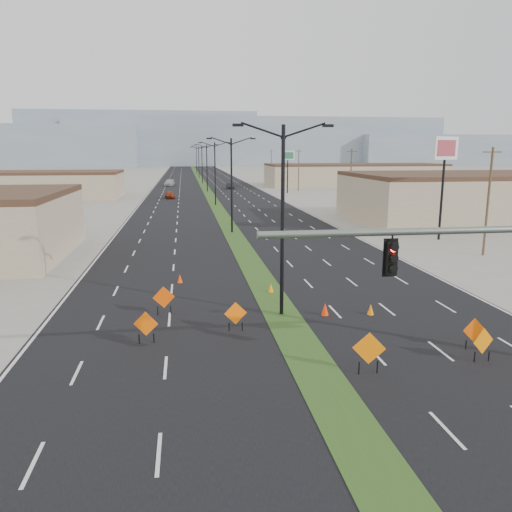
{
  "coord_description": "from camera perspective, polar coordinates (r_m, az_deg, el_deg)",
  "views": [
    {
      "loc": [
        -5.04,
        -13.33,
        8.71
      ],
      "look_at": [
        -1.33,
        12.44,
        3.2
      ],
      "focal_mm": 35.0,
      "sensor_mm": 36.0,
      "label": 1
    }
  ],
  "objects": [
    {
      "name": "ground",
      "position": [
        16.7,
        11.33,
        -19.73
      ],
      "size": [
        600.0,
        600.0,
        0.0
      ],
      "primitive_type": "plane",
      "color": "gray",
      "rests_on": "ground"
    },
    {
      "name": "road_surface",
      "position": [
        113.78,
        -5.67,
        7.5
      ],
      "size": [
        25.0,
        400.0,
        0.02
      ],
      "primitive_type": "cube",
      "color": "black",
      "rests_on": "ground"
    },
    {
      "name": "median_strip",
      "position": [
        113.78,
        -5.67,
        7.5
      ],
      "size": [
        2.0,
        400.0,
        0.04
      ],
      "primitive_type": "cube",
      "color": "#2C4D1B",
      "rests_on": "ground"
    },
    {
      "name": "building_sw_far",
      "position": [
        102.17,
        -23.67,
        7.33
      ],
      "size": [
        30.0,
        14.0,
        4.5
      ],
      "primitive_type": "cube",
      "color": "tan",
      "rests_on": "ground"
    },
    {
      "name": "building_se_near",
      "position": [
        70.44,
        25.65,
        5.93
      ],
      "size": [
        36.0,
        18.0,
        5.5
      ],
      "primitive_type": "cube",
      "color": "tan",
      "rests_on": "ground"
    },
    {
      "name": "building_se_far",
      "position": [
        130.78,
        11.18,
        9.0
      ],
      "size": [
        44.0,
        16.0,
        5.0
      ],
      "primitive_type": "cube",
      "color": "tan",
      "rests_on": "ground"
    },
    {
      "name": "mesa_center",
      "position": [
        316.6,
        -0.01,
        12.9
      ],
      "size": [
        220.0,
        50.0,
        28.0
      ],
      "primitive_type": "cube",
      "color": "gray",
      "rests_on": "ground"
    },
    {
      "name": "mesa_east",
      "position": [
        355.32,
        23.66,
        11.01
      ],
      "size": [
        160.0,
        50.0,
        18.0
      ],
      "primitive_type": "cube",
      "color": "gray",
      "rests_on": "ground"
    },
    {
      "name": "mesa_backdrop",
      "position": [
        334.35,
        -12.79,
        12.91
      ],
      "size": [
        140.0,
        50.0,
        32.0
      ],
      "primitive_type": "cube",
      "color": "gray",
      "rests_on": "ground"
    },
    {
      "name": "streetlight_0",
      "position": [
        26.04,
        3.05,
        4.67
      ],
      "size": [
        5.15,
        0.24,
        10.02
      ],
      "color": "black",
      "rests_on": "ground"
    },
    {
      "name": "streetlight_1",
      "position": [
        53.67,
        -2.81,
        8.42
      ],
      "size": [
        5.15,
        0.24,
        10.02
      ],
      "color": "black",
      "rests_on": "ground"
    },
    {
      "name": "streetlight_2",
      "position": [
        81.56,
        -4.7,
        9.59
      ],
      "size": [
        5.15,
        0.24,
        10.02
      ],
      "color": "black",
      "rests_on": "ground"
    },
    {
      "name": "streetlight_3",
      "position": [
        109.5,
        -5.63,
        10.17
      ],
      "size": [
        5.15,
        0.24,
        10.02
      ],
      "color": "black",
      "rests_on": "ground"
    },
    {
      "name": "streetlight_4",
      "position": [
        137.47,
        -6.19,
        10.51
      ],
      "size": [
        5.15,
        0.24,
        10.02
      ],
      "color": "black",
      "rests_on": "ground"
    },
    {
      "name": "streetlight_5",
      "position": [
        165.44,
        -6.55,
        10.73
      ],
      "size": [
        5.15,
        0.24,
        10.02
      ],
      "color": "black",
      "rests_on": "ground"
    },
    {
      "name": "streetlight_6",
      "position": [
        193.43,
        -6.81,
        10.89
      ],
      "size": [
        5.15,
        0.24,
        10.02
      ],
      "color": "black",
      "rests_on": "ground"
    },
    {
      "name": "utility_pole_0",
      "position": [
        45.96,
        25.0,
        5.8
      ],
      "size": [
        1.6,
        0.2,
        9.0
      ],
      "color": "#4C3823",
      "rests_on": "ground"
    },
    {
      "name": "utility_pole_1",
      "position": [
        77.6,
        10.78,
        8.76
      ],
      "size": [
        1.6,
        0.2,
        9.0
      ],
      "color": "#4C3823",
      "rests_on": "ground"
    },
    {
      "name": "utility_pole_2",
      "position": [
        111.26,
        4.9,
        9.83
      ],
      "size": [
        1.6,
        0.2,
        9.0
      ],
      "color": "#4C3823",
      "rests_on": "ground"
    },
    {
      "name": "utility_pole_3",
      "position": [
        145.56,
        1.75,
        10.35
      ],
      "size": [
        1.6,
        0.2,
        9.0
      ],
      "color": "#4C3823",
      "rests_on": "ground"
    },
    {
      "name": "car_left",
      "position": [
        94.71,
        -9.83,
        6.9
      ],
      "size": [
        2.05,
        4.04,
        1.32
      ],
      "primitive_type": "imported",
      "rotation": [
        0.0,
        0.0,
        0.13
      ],
      "color": "maroon",
      "rests_on": "ground"
    },
    {
      "name": "car_mid",
      "position": [
        117.9,
        -2.96,
        8.01
      ],
      "size": [
        1.64,
        4.05,
        1.31
      ],
      "primitive_type": "imported",
      "rotation": [
        0.0,
        0.0,
        0.06
      ],
      "color": "black",
      "rests_on": "ground"
    },
    {
      "name": "car_far",
      "position": [
        128.67,
        -9.85,
        8.24
      ],
      "size": [
        2.8,
        5.59,
        1.56
      ],
      "primitive_type": "imported",
      "rotation": [
        0.0,
        0.0,
        -0.12
      ],
      "color": "#A7ABB1",
      "rests_on": "ground"
    },
    {
      "name": "construction_sign_0",
      "position": [
        23.58,
        -12.48,
        -7.71
      ],
      "size": [
        1.13,
        0.28,
        1.52
      ],
      "rotation": [
        0.0,
        0.0,
        -0.21
      ],
      "color": "#FF5F05",
      "rests_on": "ground"
    },
    {
      "name": "construction_sign_1",
      "position": [
        27.36,
        -10.5,
        -4.78
      ],
      "size": [
        1.18,
        0.24,
        1.58
      ],
      "rotation": [
        0.0,
        0.0,
        0.17
      ],
      "color": "#D74504",
      "rests_on": "ground"
    },
    {
      "name": "construction_sign_2",
      "position": [
        24.55,
        -2.35,
        -6.68
      ],
      "size": [
        1.12,
        0.15,
        1.49
      ],
      "rotation": [
        0.0,
        0.0,
        0.1
      ],
      "color": "#FF6405",
      "rests_on": "ground"
    },
    {
      "name": "construction_sign_3",
      "position": [
        20.47,
        12.79,
        -10.41
      ],
      "size": [
        1.28,
        0.35,
        1.74
      ],
      "rotation": [
        0.0,
        0.0,
        -0.24
      ],
      "color": "orange",
      "rests_on": "ground"
    },
    {
      "name": "construction_sign_4",
      "position": [
        24.41,
        23.64,
        -7.88
      ],
      "size": [
        1.09,
        0.13,
        1.45
      ],
      "rotation": [
        0.0,
        0.0,
        0.09
      ],
      "color": "#D54D04",
      "rests_on": "ground"
    },
    {
      "name": "construction_sign_5",
      "position": [
        23.14,
        24.52,
        -8.99
      ],
      "size": [
        1.08,
        0.35,
        1.48
      ],
      "rotation": [
        0.0,
        0.0,
        0.29
      ],
      "color": "orange",
      "rests_on": "ground"
    },
    {
      "name": "cone_0",
      "position": [
        27.26,
        7.89,
        -6.04
      ],
      "size": [
        0.52,
        0.52,
        0.69
      ],
      "primitive_type": "cone",
      "rotation": [
        0.0,
        0.0,
        -0.32
      ],
      "color": "#F13005",
      "rests_on": "ground"
    },
    {
      "name": "cone_1",
      "position": [
        27.79,
        12.97,
        -5.97
      ],
      "size": [
        0.42,
        0.42,
        0.61
      ],
      "primitive_type": "cone",
      "rotation": [
        0.0,
        0.0,
        0.15
      ],
      "color": "orange",
      "rests_on": "ground"
    },
    {
      "name": "cone_2",
      "position": [
        31.24,
        1.71,
        -3.68
      ],
      "size": [
        0.42,
        0.42,
        0.6
      ],
      "primitive_type": "cone",
      "rotation": [
        0.0,
        0.0,
        -0.2
      ],
      "color": "orange",
      "rests_on": "ground"
    },
    {
      "name": "cone_3",
      "position": [
        33.88,
        -8.69,
        -2.56
      ],
      "size": [
        0.43,
        0.43,
        0.6
      ],
      "primitive_type": "cone",
      "rotation": [
        0.0,
        0.0,
        -0.19
      ],
      "color": "#FF3D05",
      "rests_on": "ground"
    },
    {
      "name": "pole_sign_east_near",
      "position": [
        52.46,
        20.79,
        10.66
      ],
      "size": [
        3.15,
        1.61,
        10.04
      ],
      "rotation": [
        0.0,
        0.0,
        0.4
      ],
      "color": "black",
      "rests_on": "ground"
    },
    {
      "name": "pole_sign_east_far",
      "position": [
        105.32,
        3.65,
        11.02
      ],
      "size": [
        2.86,
        0.71,
        8.71
      ],
      "rotation": [
        0.0,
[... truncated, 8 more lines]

